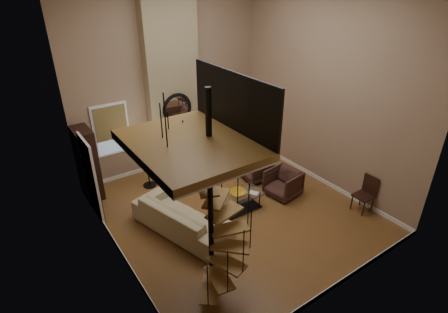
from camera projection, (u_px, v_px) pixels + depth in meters
ground at (233, 210)px, 9.27m from camera, size 6.00×6.50×0.01m
back_wall at (169, 79)px, 10.38m from camera, size 6.00×0.02×5.50m
front_wall at (354, 168)px, 5.62m from camera, size 6.00×0.02×5.50m
left_wall at (102, 142)px, 6.49m from camera, size 0.02×6.50×5.50m
right_wall at (324, 89)px, 9.51m from camera, size 0.02×6.50×5.50m
baseboard_back at (175, 160)px, 11.61m from camera, size 6.00×0.02×0.12m
baseboard_front at (330, 289)px, 6.87m from camera, size 6.00×0.02×0.12m
baseboard_left at (122, 253)px, 7.73m from camera, size 0.02×6.50×0.12m
baseboard_right at (312, 175)px, 10.74m from camera, size 0.02×6.50×0.12m
chimney_breast at (172, 80)px, 10.24m from camera, size 1.60×0.38×5.50m
hearth at (185, 169)px, 11.13m from camera, size 1.50×0.60×0.04m
firebox at (180, 151)px, 11.10m from camera, size 0.95×0.02×0.72m
mantel at (180, 134)px, 10.77m from camera, size 1.70×0.18×0.06m
mirror_frame at (177, 109)px, 10.44m from camera, size 0.94×0.10×0.94m
mirror_disc at (177, 109)px, 10.45m from camera, size 0.80×0.01×0.80m
vase_left at (162, 133)px, 10.45m from camera, size 0.24×0.24×0.25m
vase_right at (196, 125)px, 11.04m from camera, size 0.20×0.20×0.21m
window_back at (111, 129)px, 9.92m from camera, size 1.02×0.06×1.52m
window_right at (272, 108)px, 11.47m from camera, size 0.06×1.02×1.52m
entry_door at (92, 179)px, 8.61m from camera, size 0.10×1.05×2.16m
loft at (195, 139)px, 5.43m from camera, size 1.70×2.20×1.09m
spiral_stair at (211, 211)px, 6.24m from camera, size 1.47×1.47×4.06m
hutch at (88, 164)px, 9.49m from camera, size 0.43×0.91×2.04m
sofa at (181, 217)px, 8.35m from camera, size 1.66×2.69×0.73m
armchair_near at (258, 168)px, 10.53m from camera, size 0.86×0.84×0.72m
armchair_far at (285, 182)px, 9.80m from camera, size 0.95×0.93×0.77m
coffee_table at (239, 201)px, 9.13m from camera, size 1.29×0.65×0.47m
bowl at (238, 193)px, 9.07m from camera, size 0.43×0.43×0.11m
book at (253, 193)px, 9.11m from camera, size 0.28×0.30×0.02m
floor_lamp at (145, 142)px, 9.67m from camera, size 0.43×0.43×1.74m
accent_lamp at (220, 149)px, 11.88m from camera, size 0.13×0.13×0.48m
side_chair at (366, 192)px, 9.05m from camera, size 0.45×0.45×0.96m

